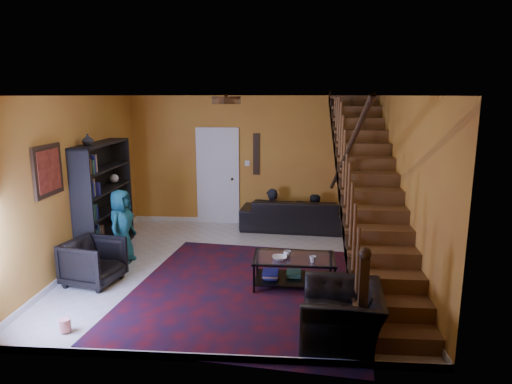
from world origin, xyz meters
TOP-DOWN VIEW (x-y plane):
  - floor at (0.00, 0.00)m, footprint 5.50×5.50m
  - room at (-1.33, 1.33)m, footprint 5.50×5.50m
  - staircase at (2.12, -0.00)m, footprint 0.95×5.02m
  - bookshelf at (-2.40, 0.60)m, footprint 0.35×1.80m
  - door at (-0.70, 2.73)m, footprint 0.82×0.05m
  - framed_picture at (-2.57, -0.90)m, footprint 0.04×0.74m
  - wall_hanging at (0.15, 2.73)m, footprint 0.14×0.03m
  - ceiling_fixture at (0.00, -0.80)m, footprint 0.40×0.40m
  - rug at (0.32, -0.87)m, footprint 3.77×4.19m
  - sofa at (1.02, 2.30)m, footprint 2.36×1.08m
  - armchair_left at (-2.05, -0.80)m, footprint 0.91×0.89m
  - armchair_right at (1.50, -2.25)m, footprint 0.99×1.10m
  - person_adult_a at (0.51, 2.35)m, footprint 0.51×0.35m
  - person_adult_b at (1.39, 2.35)m, footprint 0.64×0.53m
  - person_child at (-1.95, 0.15)m, footprint 0.50×0.68m
  - coffee_table at (0.97, -0.67)m, footprint 1.21×0.72m
  - cup_a at (0.87, -0.67)m, footprint 0.14×0.14m
  - cup_b at (1.23, -0.87)m, footprint 0.13×0.13m
  - bowl at (0.76, -0.79)m, footprint 0.22×0.22m
  - vase at (-2.41, 0.10)m, footprint 0.18×0.18m
  - popcorn_bucket at (-1.79, -2.25)m, footprint 0.13×0.13m

SIDE VIEW (x-z plane):
  - floor at x=0.00m, z-range 0.00..0.00m
  - rug at x=0.32m, z-range 0.00..0.02m
  - room at x=-1.33m, z-range -2.70..2.80m
  - popcorn_bucket at x=-1.79m, z-range 0.02..0.17m
  - person_adult_b at x=1.39m, z-range -0.45..0.76m
  - person_adult_a at x=0.51m, z-range -0.45..0.87m
  - coffee_table at x=0.97m, z-range 0.04..0.49m
  - armchair_right at x=1.50m, z-range 0.00..0.67m
  - sofa at x=1.02m, z-range 0.00..0.67m
  - armchair_left at x=-2.05m, z-range 0.00..0.69m
  - bowl at x=0.76m, z-range 0.46..0.51m
  - cup_a at x=0.87m, z-range 0.46..0.55m
  - cup_b at x=1.23m, z-range 0.46..0.55m
  - person_child at x=-1.95m, z-range 0.00..1.27m
  - bookshelf at x=-2.40m, z-range -0.04..1.96m
  - door at x=-0.70m, z-range 0.00..2.05m
  - staircase at x=2.12m, z-range -0.19..2.99m
  - wall_hanging at x=0.15m, z-range 1.10..2.00m
  - framed_picture at x=-2.57m, z-range 1.38..2.12m
  - vase at x=-2.41m, z-range 2.00..2.19m
  - ceiling_fixture at x=0.00m, z-range 2.69..2.79m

